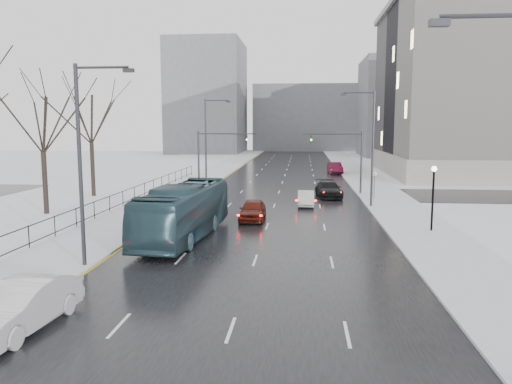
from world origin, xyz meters
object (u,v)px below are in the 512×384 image
(streetlight_r_mid, at_px, (370,142))
(streetlight_l_near, at_px, (84,156))
(tree_park_e, at_px, (94,197))
(sedan_left_near, at_px, (22,306))
(mast_signal_right, at_px, (351,155))
(no_uturn_sign, at_px, (375,177))
(lamppost_r_mid, at_px, (433,189))
(sedan_right_far, at_px, (329,189))
(sedan_right_near, at_px, (306,198))
(mast_signal_left, at_px, (209,154))
(sedan_right_distant, at_px, (335,168))
(tree_park_d, at_px, (47,215))
(sedan_center_near, at_px, (253,210))
(streetlight_l_far, at_px, (208,138))
(bus, at_px, (184,211))

(streetlight_r_mid, bearing_deg, streetlight_l_near, -129.24)
(streetlight_r_mid, relative_size, streetlight_l_near, 1.00)
(tree_park_e, distance_m, sedan_left_near, 33.50)
(mast_signal_right, distance_m, no_uturn_sign, 4.77)
(lamppost_r_mid, bearing_deg, sedan_right_far, 110.76)
(mast_signal_right, height_order, sedan_right_near, mast_signal_right)
(mast_signal_left, relative_size, sedan_right_distant, 1.31)
(tree_park_d, relative_size, lamppost_r_mid, 2.92)
(mast_signal_left, xyz_separation_m, sedan_center_near, (6.10, -14.88, -3.29))
(tree_park_d, height_order, streetlight_l_near, streetlight_l_near)
(streetlight_l_far, relative_size, no_uturn_sign, 3.70)
(sedan_right_far, bearing_deg, no_uturn_sign, -28.95)
(no_uturn_sign, xyz_separation_m, sedan_right_distant, (-2.00, 26.05, -1.44))
(bus, height_order, sedan_center_near, bus)
(tree_park_d, bearing_deg, bus, -28.88)
(bus, relative_size, sedan_right_near, 3.02)
(bus, height_order, sedan_right_near, bus)
(streetlight_r_mid, height_order, streetlight_l_far, same)
(mast_signal_right, relative_size, sedan_center_near, 1.43)
(streetlight_l_far, height_order, bus, streetlight_l_far)
(tree_park_d, distance_m, no_uturn_sign, 28.88)
(tree_park_d, xyz_separation_m, streetlight_r_mid, (25.97, 6.00, 5.62))
(tree_park_e, xyz_separation_m, mast_signal_left, (10.87, 4.00, 4.11))
(lamppost_r_mid, xyz_separation_m, bus, (-15.93, -3.10, -1.21))
(sedan_right_distant, bearing_deg, tree_park_d, -130.23)
(streetlight_r_mid, xyz_separation_m, sedan_right_far, (-3.13, 5.74, -4.80))
(streetlight_l_far, bearing_deg, sedan_right_far, -25.38)
(lamppost_r_mid, bearing_deg, bus, -168.98)
(streetlight_l_far, height_order, sedan_right_near, streetlight_l_far)
(lamppost_r_mid, relative_size, mast_signal_left, 0.66)
(sedan_left_near, bearing_deg, sedan_right_distant, 81.71)
(sedan_left_near, height_order, sedan_center_near, sedan_left_near)
(mast_signal_left, xyz_separation_m, bus, (2.40, -21.10, -2.37))
(bus, xyz_separation_m, sedan_right_near, (7.70, 13.25, -1.03))
(tree_park_e, relative_size, streetlight_r_mid, 1.35)
(lamppost_r_mid, bearing_deg, streetlight_r_mid, 105.82)
(mast_signal_left, relative_size, no_uturn_sign, 2.41)
(streetlight_r_mid, height_order, streetlight_l_near, same)
(tree_park_d, height_order, no_uturn_sign, tree_park_d)
(tree_park_d, distance_m, mast_signal_left, 17.96)
(tree_park_d, height_order, sedan_center_near, tree_park_d)
(mast_signal_right, relative_size, sedan_right_far, 1.20)
(mast_signal_left, distance_m, sedan_right_distant, 26.61)
(streetlight_r_mid, height_order, mast_signal_right, streetlight_r_mid)
(bus, bearing_deg, sedan_center_near, 63.58)
(lamppost_r_mid, xyz_separation_m, no_uturn_sign, (-1.80, 14.00, -0.64))
(sedan_left_near, relative_size, sedan_center_near, 1.14)
(mast_signal_left, distance_m, no_uturn_sign, 17.10)
(mast_signal_left, height_order, bus, mast_signal_left)
(sedan_right_near, distance_m, sedan_right_far, 6.03)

